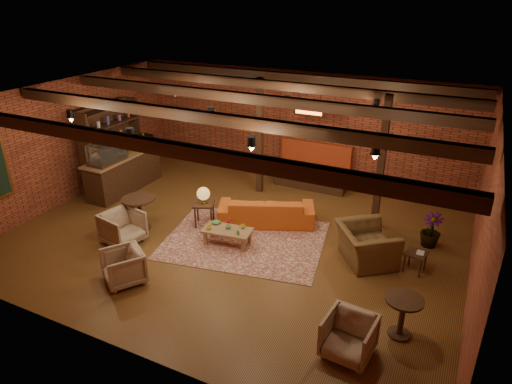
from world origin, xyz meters
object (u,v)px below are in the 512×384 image
at_px(armchair_b, 123,265).
at_px(round_table_right, 403,311).
at_px(round_table_left, 139,208).
at_px(coffee_table, 227,231).
at_px(plant_tall, 437,198).
at_px(armchair_right, 367,239).
at_px(armchair_far, 349,335).
at_px(side_table_lamp, 203,197).
at_px(sofa, 266,210).
at_px(armchair_a, 123,226).
at_px(side_table_book, 416,254).

distance_m(armchair_b, round_table_right, 5.21).
bearing_deg(round_table_left, coffee_table, 7.21).
height_order(round_table_left, plant_tall, plant_tall).
distance_m(armchair_right, armchair_far, 2.84).
bearing_deg(side_table_lamp, round_table_right, -20.65).
bearing_deg(sofa, armchair_right, 142.79).
bearing_deg(armchair_right, sofa, 38.88).
bearing_deg(armchair_a, plant_tall, -54.12).
relative_size(coffee_table, round_table_left, 1.43).
distance_m(side_table_lamp, armchair_a, 1.97).
bearing_deg(round_table_right, sofa, 144.28).
bearing_deg(sofa, armchair_a, 19.45).
xyz_separation_m(armchair_b, armchair_right, (4.07, 2.82, 0.15)).
bearing_deg(armchair_far, plant_tall, 85.20).
bearing_deg(side_table_book, round_table_right, -87.98).
height_order(side_table_lamp, plant_tall, plant_tall).
bearing_deg(armchair_a, round_table_left, 16.78).
relative_size(side_table_lamp, armchair_a, 1.21).
bearing_deg(coffee_table, side_table_book, 10.30).
relative_size(coffee_table, armchair_b, 1.53).
distance_m(side_table_lamp, armchair_b, 2.74).
distance_m(armchair_b, side_table_book, 5.83).
distance_m(armchair_right, side_table_book, 1.01).
bearing_deg(armchair_far, coffee_table, 153.03).
relative_size(armchair_right, round_table_right, 1.63).
relative_size(coffee_table, side_table_book, 2.47).
bearing_deg(plant_tall, side_table_book, -96.77).
xyz_separation_m(round_table_left, armchair_far, (5.60, -1.86, -0.16)).
distance_m(armchair_b, plant_tall, 6.67).
height_order(armchair_right, armchair_far, armchair_right).
relative_size(coffee_table, armchair_a, 1.40).
relative_size(round_table_left, armchair_a, 0.98).
xyz_separation_m(armchair_b, side_table_book, (5.08, 2.87, 0.04)).
height_order(side_table_lamp, round_table_right, side_table_lamp).
height_order(armchair_right, plant_tall, plant_tall).
bearing_deg(side_table_lamp, side_table_book, 1.95).
distance_m(sofa, plant_tall, 3.90).
bearing_deg(armchair_right, side_table_lamp, 54.70).
distance_m(round_table_left, armchair_a, 0.70).
bearing_deg(sofa, coffee_table, 52.01).
relative_size(armchair_a, armchair_right, 0.68).
relative_size(armchair_a, armchair_b, 1.09).
bearing_deg(round_table_left, armchair_far, -18.40).
xyz_separation_m(sofa, round_table_right, (3.69, -2.65, 0.15)).
bearing_deg(round_table_right, plant_tall, 88.75).
height_order(coffee_table, armchair_b, armchair_b).
height_order(sofa, side_table_lamp, side_table_lamp).
bearing_deg(plant_tall, coffee_table, -154.90).
bearing_deg(round_table_right, armchair_a, 176.67).
height_order(coffee_table, armchair_a, armchair_a).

